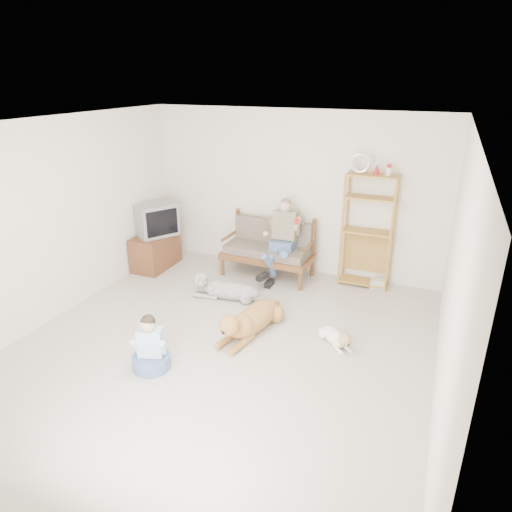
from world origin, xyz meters
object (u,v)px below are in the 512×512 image
at_px(golden_retriever, 250,320).
at_px(loveseat, 269,247).
at_px(tv_stand, 156,251).
at_px(etagere, 367,230).

bearing_deg(golden_retriever, loveseat, 115.24).
bearing_deg(golden_retriever, tv_stand, 160.95).
height_order(loveseat, tv_stand, loveseat).
relative_size(loveseat, etagere, 0.73).
distance_m(tv_stand, golden_retriever, 2.81).
distance_m(etagere, golden_retriever, 2.47).
distance_m(etagere, tv_stand, 3.64).
height_order(loveseat, golden_retriever, loveseat).
bearing_deg(tv_stand, golden_retriever, -30.86).
bearing_deg(etagere, golden_retriever, -117.85).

